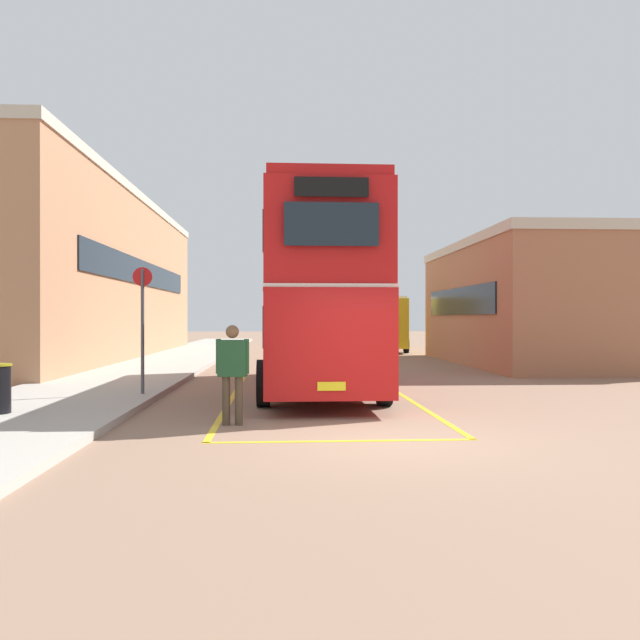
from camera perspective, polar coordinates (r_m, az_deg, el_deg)
The scene contains 9 objects.
ground_plane at distance 24.37m, azimuth 0.72°, elevation -4.26°, with size 135.60×135.60×0.00m, color #846651.
sidewalk_left at distance 27.17m, azimuth -13.46°, elevation -3.66°, with size 4.00×57.60×0.14m, color #A39E93.
brick_building_left at distance 32.03m, azimuth -21.07°, elevation 3.53°, with size 6.93×25.69×7.53m.
depot_building_right at distance 28.25m, azimuth 18.47°, elevation 1.45°, with size 6.64×12.88×5.03m.
double_decker_bus at distance 16.96m, azimuth -0.39°, elevation 2.31°, with size 2.95×10.23×4.75m.
single_deck_bus at distance 38.19m, azimuth 5.33°, elevation -0.20°, with size 3.25×9.69×3.02m.
pedestrian_boarding at distance 11.51m, azimuth -7.69°, elevation -4.09°, with size 0.59×0.27×1.76m.
bus_stop_sign at distance 15.49m, azimuth -15.32°, elevation 0.15°, with size 0.44×0.10×2.91m.
bay_marking_yellow at distance 15.15m, azimuth -0.03°, elevation -6.94°, with size 4.38×12.25×0.01m.
Camera 1 is at (-1.54, -9.85, 1.88)m, focal length 36.45 mm.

